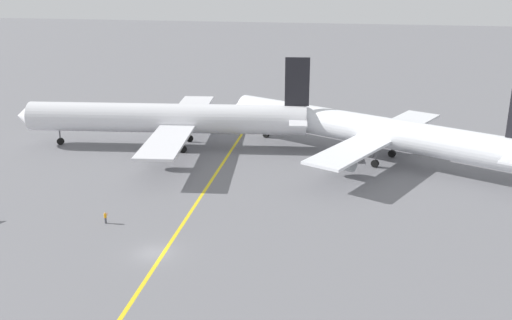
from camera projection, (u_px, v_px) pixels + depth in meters
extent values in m
plane|color=slate|center=(154.00, 253.00, 67.98)|extent=(600.00, 600.00, 0.00)
cube|color=yellow|center=(186.00, 219.00, 77.15)|extent=(3.60, 119.97, 0.01)
cylinder|color=silver|center=(166.00, 118.00, 106.59)|extent=(51.99, 11.38, 5.42)
cone|color=silver|center=(25.00, 116.00, 108.30)|extent=(3.36, 5.28, 4.98)
cone|color=silver|center=(312.00, 121.00, 104.91)|extent=(4.08, 4.72, 4.33)
cube|color=silver|center=(180.00, 123.00, 106.69)|extent=(11.48, 44.59, 0.44)
cube|color=silver|center=(298.00, 117.00, 104.89)|extent=(4.69, 13.28, 0.28)
cube|color=black|center=(297.00, 82.00, 102.83)|extent=(4.41, 0.87, 8.76)
cylinder|color=#999EA3|center=(187.00, 116.00, 119.02)|extent=(4.47, 3.07, 2.60)
cylinder|color=#999EA3|center=(161.00, 152.00, 95.63)|extent=(4.47, 3.07, 2.60)
cylinder|color=slate|center=(183.00, 143.00, 104.32)|extent=(0.28, 0.28, 2.47)
cylinder|color=black|center=(183.00, 149.00, 104.71)|extent=(1.36, 0.70, 1.30)
cylinder|color=slate|center=(190.00, 133.00, 110.75)|extent=(0.28, 0.28, 2.47)
cylinder|color=black|center=(190.00, 139.00, 111.15)|extent=(1.36, 0.70, 1.30)
cylinder|color=slate|center=(60.00, 135.00, 109.06)|extent=(0.28, 0.28, 2.47)
cylinder|color=black|center=(61.00, 141.00, 109.46)|extent=(1.36, 0.70, 1.30)
cylinder|color=white|center=(366.00, 129.00, 100.27)|extent=(50.49, 28.63, 5.20)
cone|color=white|center=(240.00, 107.00, 116.27)|extent=(4.64, 5.53, 4.79)
cube|color=white|center=(380.00, 136.00, 98.98)|extent=(23.75, 39.07, 0.44)
cylinder|color=#999EA3|center=(400.00, 131.00, 108.71)|extent=(4.92, 4.20, 2.60)
cylinder|color=#999EA3|center=(342.00, 162.00, 91.54)|extent=(4.92, 4.20, 2.60)
cylinder|color=slate|center=(375.00, 157.00, 96.70)|extent=(0.28, 0.28, 2.30)
cylinder|color=black|center=(375.00, 164.00, 97.06)|extent=(1.41, 1.07, 1.30)
cylinder|color=slate|center=(392.00, 147.00, 101.85)|extent=(0.28, 0.28, 2.30)
cylinder|color=black|center=(392.00, 154.00, 102.22)|extent=(1.41, 1.07, 1.30)
cylinder|color=slate|center=(266.00, 129.00, 113.64)|extent=(0.28, 0.28, 2.30)
cylinder|color=black|center=(266.00, 134.00, 114.00)|extent=(1.41, 1.07, 1.30)
cube|color=#2D4C8C|center=(218.00, 123.00, 120.91)|extent=(6.72, 5.13, 1.32)
cube|color=#333D47|center=(213.00, 116.00, 121.34)|extent=(2.94, 2.89, 0.90)
cylinder|color=#4C4C51|center=(236.00, 125.00, 118.19)|extent=(2.95, 1.61, 0.20)
sphere|color=orange|center=(213.00, 114.00, 121.14)|extent=(0.24, 0.24, 0.24)
cylinder|color=black|center=(206.00, 125.00, 121.39)|extent=(0.94, 0.67, 0.90)
cylinder|color=black|center=(215.00, 123.00, 123.40)|extent=(0.94, 0.67, 0.90)
cylinder|color=black|center=(223.00, 129.00, 118.85)|extent=(0.94, 0.67, 0.90)
cylinder|color=black|center=(231.00, 126.00, 120.85)|extent=(0.94, 0.67, 0.90)
cylinder|color=#4C4C51|center=(106.00, 220.00, 75.83)|extent=(0.28, 0.28, 0.80)
cylinder|color=orange|center=(105.00, 216.00, 75.61)|extent=(0.36, 0.36, 0.57)
sphere|color=tan|center=(105.00, 213.00, 75.49)|extent=(0.22, 0.22, 0.22)
cylinder|color=#F24C19|center=(107.00, 214.00, 75.77)|extent=(0.05, 0.05, 0.40)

